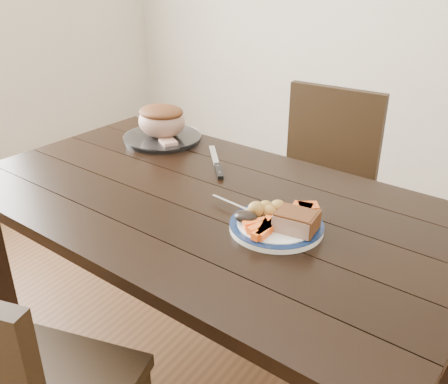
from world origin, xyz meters
The scene contains 15 objects.
ground centered at (0.00, 0.00, 0.00)m, with size 4.00×4.00×0.00m, color #472B16.
dining_table centered at (0.00, 0.00, 0.66)m, with size 1.66×1.02×0.75m.
chair_far centered at (0.08, 0.74, 0.52)m, with size 0.42×0.43×0.93m.
dinner_plate centered at (0.27, -0.05, 0.76)m, with size 0.26×0.26×0.02m, color white.
plate_rim centered at (0.27, -0.05, 0.77)m, with size 0.26×0.26×0.02m, color #0D1E43.
serving_platter centered at (-0.44, 0.33, 0.76)m, with size 0.31×0.31×0.02m, color white.
pork_slice centered at (0.33, -0.06, 0.79)m, with size 0.11×0.08×0.05m, color tan.
roasted_potatoes centered at (0.23, -0.02, 0.79)m, with size 0.09×0.09×0.04m.
carrot_batons centered at (0.27, -0.11, 0.78)m, with size 0.09×0.12×0.02m.
pumpkin_wedges centered at (0.32, 0.02, 0.79)m, with size 0.08×0.07×0.04m.
dark_mushroom centered at (0.20, -0.09, 0.79)m, with size 0.07×0.05×0.03m, color black.
fork centered at (0.13, -0.03, 0.77)m, with size 0.18×0.05×0.00m.
roast_joint centered at (-0.44, 0.33, 0.83)m, with size 0.20×0.17×0.13m, color tan.
cut_slice centered at (-0.37, 0.27, 0.78)m, with size 0.07×0.06×0.02m, color tan.
carving_knife centered at (-0.10, 0.21, 0.76)m, with size 0.22×0.26×0.01m.
Camera 1 is at (0.81, -1.14, 1.46)m, focal length 40.00 mm.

